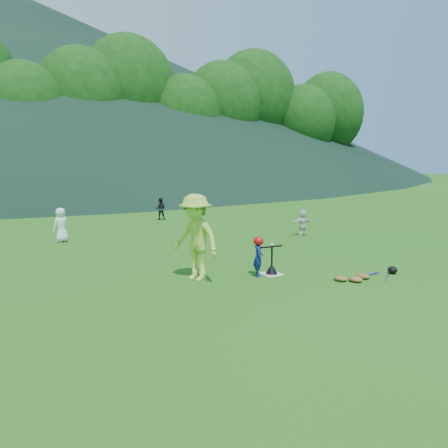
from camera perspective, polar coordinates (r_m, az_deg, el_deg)
name	(u,v)px	position (r m, az deg, el deg)	size (l,w,h in m)	color
ground	(272,274)	(10.77, 6.23, -6.55)	(120.00, 120.00, 0.00)	#225B14
home_plate	(272,274)	(10.77, 6.23, -6.50)	(0.45, 0.45, 0.02)	silver
baseball	(272,245)	(10.60, 6.30, -2.70)	(0.08, 0.08, 0.08)	white
batter_child	(258,257)	(10.46, 4.49, -4.33)	(0.34, 0.23, 0.94)	navy
adult_coach	(196,237)	(10.06, -3.72, -1.76)	(1.29, 0.74, 2.00)	#A8D13D
fielder_a	(61,225)	(15.58, -20.50, -0.12)	(0.56, 0.37, 1.15)	white
fielder_b	(160,209)	(19.98, -8.31, 1.98)	(0.48, 0.38, 1.00)	black
fielder_d	(302,223)	(15.98, 10.21, 0.15)	(0.89, 0.28, 0.95)	silver
batting_tee	(272,269)	(10.74, 6.24, -5.88)	(0.30, 0.30, 0.68)	black
batter_gear	(259,241)	(10.39, 4.64, -2.29)	(0.73, 0.26, 0.30)	#B80C0C
equipment_pile	(364,276)	(10.83, 17.77, -6.47)	(1.80, 0.73, 0.19)	olive
outfield_fence	(77,184)	(37.13, -18.68, 5.03)	(70.07, 0.08, 1.33)	gray
tree_line	(64,96)	(43.19, -20.19, 15.41)	(70.04, 11.40, 14.82)	#382314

